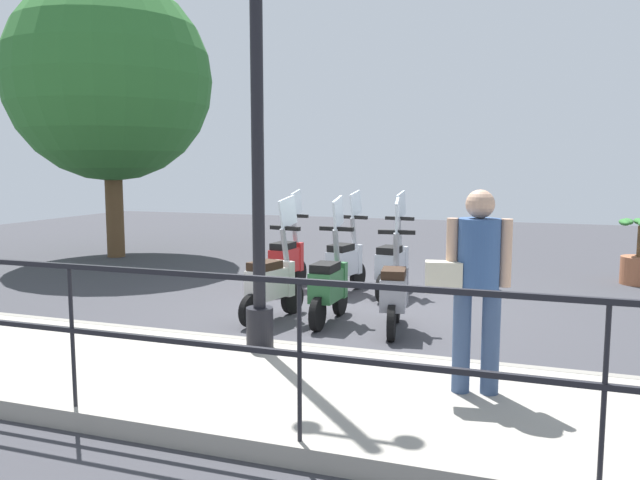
{
  "coord_description": "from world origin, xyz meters",
  "views": [
    {
      "loc": [
        -7.79,
        -2.27,
        1.93
      ],
      "look_at": [
        0.2,
        0.5,
        0.9
      ],
      "focal_mm": 35.0,
      "sensor_mm": 36.0,
      "label": 1
    }
  ],
  "objects_px": {
    "scooter_far_1": "(345,262)",
    "scooter_far_0": "(393,264)",
    "tree_large": "(109,80)",
    "lamp_post_near": "(257,134)",
    "scooter_far_2": "(287,259)",
    "scooter_near_1": "(329,284)",
    "potted_palm": "(640,257)",
    "pedestrian_with_bag": "(475,276)",
    "scooter_near_2": "(272,282)",
    "scooter_near_0": "(394,290)"
  },
  "relations": [
    {
      "from": "tree_large",
      "to": "potted_palm",
      "type": "xyz_separation_m",
      "value": [
        0.22,
        -9.92,
        -3.19
      ]
    },
    {
      "from": "scooter_near_1",
      "to": "scooter_far_1",
      "type": "height_order",
      "value": "same"
    },
    {
      "from": "tree_large",
      "to": "scooter_far_0",
      "type": "distance_m",
      "value": 7.39
    },
    {
      "from": "scooter_near_1",
      "to": "scooter_far_0",
      "type": "bearing_deg",
      "value": -11.85
    },
    {
      "from": "lamp_post_near",
      "to": "scooter_far_0",
      "type": "relative_size",
      "value": 3.01
    },
    {
      "from": "scooter_far_1",
      "to": "scooter_far_2",
      "type": "bearing_deg",
      "value": 105.14
    },
    {
      "from": "tree_large",
      "to": "lamp_post_near",
      "type": "bearing_deg",
      "value": -133.2
    },
    {
      "from": "tree_large",
      "to": "scooter_near_0",
      "type": "relative_size",
      "value": 3.71
    },
    {
      "from": "potted_palm",
      "to": "scooter_near_0",
      "type": "relative_size",
      "value": 0.69
    },
    {
      "from": "lamp_post_near",
      "to": "potted_palm",
      "type": "distance_m",
      "value": 7.22
    },
    {
      "from": "lamp_post_near",
      "to": "scooter_far_1",
      "type": "relative_size",
      "value": 3.01
    },
    {
      "from": "scooter_far_2",
      "to": "scooter_near_1",
      "type": "bearing_deg",
      "value": -139.78
    },
    {
      "from": "scooter_far_1",
      "to": "scooter_far_2",
      "type": "relative_size",
      "value": 1.0
    },
    {
      "from": "potted_palm",
      "to": "scooter_near_0",
      "type": "bearing_deg",
      "value": 142.83
    },
    {
      "from": "pedestrian_with_bag",
      "to": "scooter_near_2",
      "type": "bearing_deg",
      "value": 42.12
    },
    {
      "from": "lamp_post_near",
      "to": "scooter_far_0",
      "type": "distance_m",
      "value": 3.89
    },
    {
      "from": "scooter_far_2",
      "to": "potted_palm",
      "type": "bearing_deg",
      "value": -62.01
    },
    {
      "from": "tree_large",
      "to": "potted_palm",
      "type": "relative_size",
      "value": 5.39
    },
    {
      "from": "pedestrian_with_bag",
      "to": "scooter_far_1",
      "type": "height_order",
      "value": "pedestrian_with_bag"
    },
    {
      "from": "potted_palm",
      "to": "tree_large",
      "type": "bearing_deg",
      "value": 91.24
    },
    {
      "from": "tree_large",
      "to": "scooter_far_1",
      "type": "bearing_deg",
      "value": -109.79
    },
    {
      "from": "scooter_near_1",
      "to": "scooter_far_0",
      "type": "distance_m",
      "value": 1.79
    },
    {
      "from": "scooter_near_2",
      "to": "scooter_far_1",
      "type": "distance_m",
      "value": 1.89
    },
    {
      "from": "scooter_far_0",
      "to": "potted_palm",
      "type": "bearing_deg",
      "value": -50.58
    },
    {
      "from": "pedestrian_with_bag",
      "to": "scooter_near_2",
      "type": "distance_m",
      "value": 3.43
    },
    {
      "from": "pedestrian_with_bag",
      "to": "tree_large",
      "type": "height_order",
      "value": "tree_large"
    },
    {
      "from": "lamp_post_near",
      "to": "pedestrian_with_bag",
      "type": "relative_size",
      "value": 2.91
    },
    {
      "from": "lamp_post_near",
      "to": "scooter_near_0",
      "type": "xyz_separation_m",
      "value": [
        1.56,
        -0.99,
        -1.73
      ]
    },
    {
      "from": "lamp_post_near",
      "to": "scooter_near_2",
      "type": "xyz_separation_m",
      "value": [
        1.58,
        0.55,
        -1.73
      ]
    },
    {
      "from": "pedestrian_with_bag",
      "to": "scooter_near_2",
      "type": "relative_size",
      "value": 1.03
    },
    {
      "from": "scooter_near_0",
      "to": "scooter_far_1",
      "type": "height_order",
      "value": "same"
    },
    {
      "from": "lamp_post_near",
      "to": "scooter_far_0",
      "type": "xyz_separation_m",
      "value": [
        3.44,
        -0.55,
        -1.73
      ]
    },
    {
      "from": "potted_palm",
      "to": "scooter_near_1",
      "type": "bearing_deg",
      "value": 135.22
    },
    {
      "from": "lamp_post_near",
      "to": "scooter_near_1",
      "type": "distance_m",
      "value": 2.43
    },
    {
      "from": "scooter_far_0",
      "to": "tree_large",
      "type": "bearing_deg",
      "value": 79.53
    },
    {
      "from": "potted_palm",
      "to": "lamp_post_near",
      "type": "bearing_deg",
      "value": 144.14
    },
    {
      "from": "scooter_far_0",
      "to": "scooter_near_1",
      "type": "bearing_deg",
      "value": 174.25
    },
    {
      "from": "scooter_far_0",
      "to": "scooter_far_1",
      "type": "bearing_deg",
      "value": 97.69
    },
    {
      "from": "scooter_near_0",
      "to": "scooter_near_1",
      "type": "relative_size",
      "value": 1.0
    },
    {
      "from": "scooter_near_2",
      "to": "scooter_far_0",
      "type": "distance_m",
      "value": 2.16
    },
    {
      "from": "pedestrian_with_bag",
      "to": "scooter_far_0",
      "type": "bearing_deg",
      "value": 11.99
    },
    {
      "from": "lamp_post_near",
      "to": "scooter_near_2",
      "type": "bearing_deg",
      "value": 19.36
    },
    {
      "from": "scooter_near_0",
      "to": "lamp_post_near",
      "type": "bearing_deg",
      "value": 139.25
    },
    {
      "from": "scooter_far_1",
      "to": "scooter_far_0",
      "type": "bearing_deg",
      "value": -78.77
    },
    {
      "from": "scooter_near_0",
      "to": "scooter_far_2",
      "type": "bearing_deg",
      "value": 40.39
    },
    {
      "from": "scooter_near_0",
      "to": "scooter_far_1",
      "type": "bearing_deg",
      "value": 23.21
    },
    {
      "from": "tree_large",
      "to": "scooter_near_2",
      "type": "bearing_deg",
      "value": -126.44
    },
    {
      "from": "pedestrian_with_bag",
      "to": "scooter_far_0",
      "type": "xyz_separation_m",
      "value": [
        3.98,
        1.52,
        -0.6
      ]
    },
    {
      "from": "pedestrian_with_bag",
      "to": "scooter_far_2",
      "type": "bearing_deg",
      "value": 29.93
    },
    {
      "from": "tree_large",
      "to": "scooter_far_2",
      "type": "height_order",
      "value": "tree_large"
    }
  ]
}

